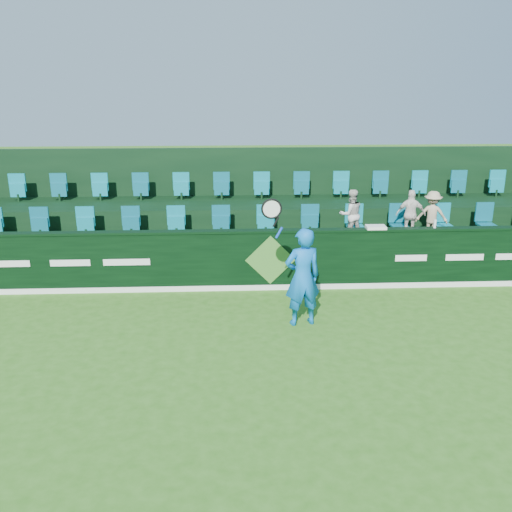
{
  "coord_description": "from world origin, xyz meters",
  "views": [
    {
      "loc": [
        -0.85,
        -7.84,
        4.6
      ],
      "look_at": [
        -0.36,
        2.8,
        1.15
      ],
      "focal_mm": 40.0,
      "sensor_mm": 36.0,
      "label": 1
    }
  ],
  "objects_px": {
    "spectator_right": "(432,215)",
    "tennis_player": "(302,276)",
    "spectator_middle": "(411,214)",
    "towel": "(376,227)",
    "spectator_left": "(351,214)",
    "drinks_bottle": "(435,224)"
  },
  "relations": [
    {
      "from": "spectator_middle",
      "to": "spectator_right",
      "type": "relative_size",
      "value": 1.03
    },
    {
      "from": "spectator_left",
      "to": "spectator_right",
      "type": "relative_size",
      "value": 1.05
    },
    {
      "from": "spectator_right",
      "to": "drinks_bottle",
      "type": "height_order",
      "value": "spectator_right"
    },
    {
      "from": "spectator_middle",
      "to": "towel",
      "type": "relative_size",
      "value": 2.75
    },
    {
      "from": "spectator_left",
      "to": "drinks_bottle",
      "type": "xyz_separation_m",
      "value": [
        1.62,
        -1.12,
        0.05
      ]
    },
    {
      "from": "tennis_player",
      "to": "towel",
      "type": "xyz_separation_m",
      "value": [
        1.83,
        1.89,
        0.42
      ]
    },
    {
      "from": "spectator_right",
      "to": "spectator_left",
      "type": "bearing_deg",
      "value": 17.79
    },
    {
      "from": "spectator_left",
      "to": "tennis_player",
      "type": "bearing_deg",
      "value": 52.44
    },
    {
      "from": "spectator_right",
      "to": "towel",
      "type": "bearing_deg",
      "value": 52.35
    },
    {
      "from": "towel",
      "to": "drinks_bottle",
      "type": "relative_size",
      "value": 2.26
    },
    {
      "from": "spectator_left",
      "to": "towel",
      "type": "bearing_deg",
      "value": 94.95
    },
    {
      "from": "tennis_player",
      "to": "towel",
      "type": "distance_m",
      "value": 2.66
    },
    {
      "from": "spectator_middle",
      "to": "towel",
      "type": "xyz_separation_m",
      "value": [
        -1.12,
        -1.12,
        -0.0
      ]
    },
    {
      "from": "spectator_left",
      "to": "spectator_middle",
      "type": "xyz_separation_m",
      "value": [
        1.43,
        0.0,
        -0.01
      ]
    },
    {
      "from": "tennis_player",
      "to": "drinks_bottle",
      "type": "height_order",
      "value": "tennis_player"
    },
    {
      "from": "spectator_middle",
      "to": "drinks_bottle",
      "type": "xyz_separation_m",
      "value": [
        0.19,
        -1.12,
        0.06
      ]
    },
    {
      "from": "tennis_player",
      "to": "spectator_middle",
      "type": "xyz_separation_m",
      "value": [
        2.95,
        3.01,
        0.42
      ]
    },
    {
      "from": "spectator_right",
      "to": "tennis_player",
      "type": "bearing_deg",
      "value": 58.83
    },
    {
      "from": "spectator_middle",
      "to": "towel",
      "type": "height_order",
      "value": "spectator_middle"
    },
    {
      "from": "spectator_right",
      "to": "towel",
      "type": "height_order",
      "value": "spectator_right"
    },
    {
      "from": "tennis_player",
      "to": "spectator_right",
      "type": "bearing_deg",
      "value": 41.04
    },
    {
      "from": "spectator_left",
      "to": "spectator_right",
      "type": "bearing_deg",
      "value": 169.15
    }
  ]
}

